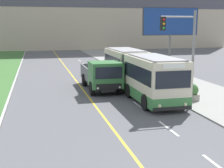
% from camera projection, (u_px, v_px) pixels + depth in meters
% --- Properties ---
extents(city_bus, '(2.62, 12.79, 3.11)m').
position_uv_depth(city_bus, '(138.00, 72.00, 23.83)').
color(city_bus, beige).
rests_on(city_bus, ground_plane).
extents(dump_truck, '(2.43, 6.66, 2.43)m').
position_uv_depth(dump_truck, '(103.00, 76.00, 24.32)').
color(dump_truck, black).
rests_on(dump_truck, ground_plane).
extents(traffic_light_mast, '(2.28, 0.32, 6.01)m').
position_uv_depth(traffic_light_mast, '(184.00, 47.00, 18.97)').
color(traffic_light_mast, slate).
rests_on(traffic_light_mast, ground_plane).
extents(billboard_large, '(6.36, 0.24, 7.04)m').
position_uv_depth(billboard_large, '(170.00, 23.00, 33.71)').
color(billboard_large, '#59595B').
rests_on(billboard_large, ground_plane).
extents(planter_round_near, '(1.06, 1.06, 1.14)m').
position_uv_depth(planter_round_near, '(192.00, 93.00, 21.25)').
color(planter_round_near, gray).
rests_on(planter_round_near, sidewalk_right).
extents(planter_round_second, '(1.11, 1.11, 1.18)m').
position_uv_depth(planter_round_second, '(161.00, 80.00, 26.41)').
color(planter_round_second, gray).
rests_on(planter_round_second, sidewalk_right).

